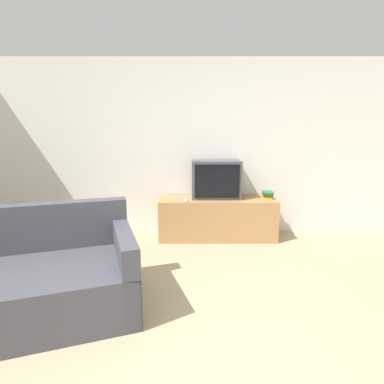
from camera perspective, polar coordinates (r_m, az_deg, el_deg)
wall_back at (r=4.58m, az=-1.24°, el=8.32°), size 9.00×0.06×2.60m
tv_stand at (r=4.43m, az=4.71°, el=-4.99°), size 1.68×0.54×0.59m
television at (r=4.38m, az=4.52°, el=2.45°), size 0.70×0.41×0.55m
couch at (r=2.99m, az=-31.29°, el=-14.86°), size 2.20×1.58×0.88m
book_stack at (r=4.47m, az=14.11°, el=-0.51°), size 0.16×0.21×0.11m
remote_on_stand at (r=4.17m, az=-1.22°, el=-1.61°), size 0.05×0.14×0.02m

